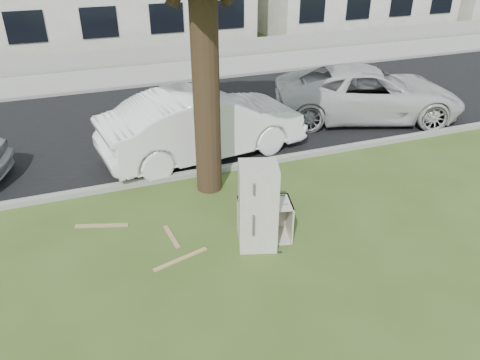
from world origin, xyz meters
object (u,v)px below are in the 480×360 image
object	(u,v)px
cabinet	(265,220)
car_center	(203,124)
car_right	(368,93)
fridge	(258,206)

from	to	relation	value
cabinet	car_center	world-z (taller)	car_center
cabinet	car_center	xyz separation A→B (m)	(-0.02, 3.75, 0.45)
car_center	car_right	bearing A→B (deg)	-89.70
cabinet	car_center	size ratio (longest dim) A/B	0.19
cabinet	car_right	xyz separation A→B (m)	(5.21, 4.55, 0.38)
car_center	car_right	world-z (taller)	car_center
fridge	car_center	bearing A→B (deg)	104.75
fridge	car_right	world-z (taller)	fridge
car_center	car_right	xyz separation A→B (m)	(5.22, 0.80, -0.08)
cabinet	car_right	bearing A→B (deg)	54.77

